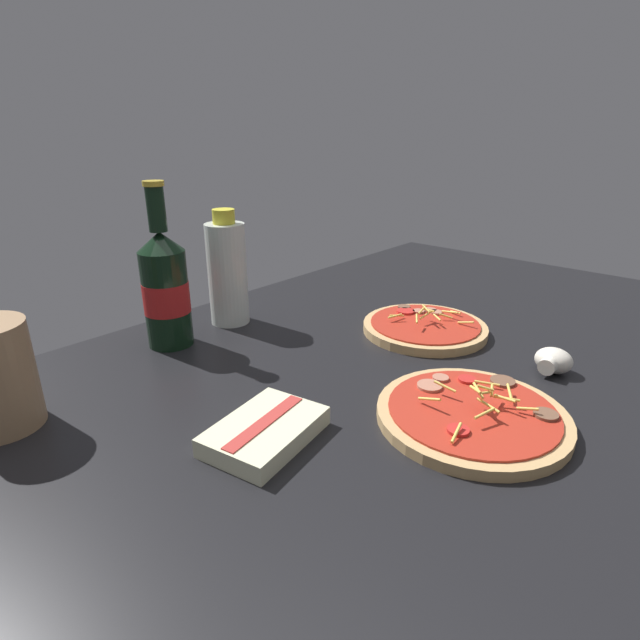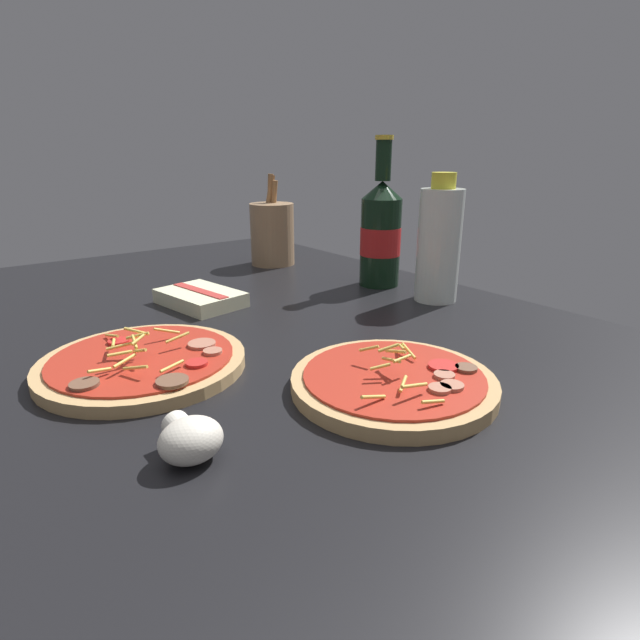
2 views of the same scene
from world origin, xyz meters
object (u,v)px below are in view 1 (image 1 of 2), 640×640
object	(u,v)px
pizza_far	(424,327)
beer_bottle	(165,288)
oil_bottle	(227,272)
dish_towel	(265,431)
mushroom_left	(553,361)
pizza_near	(472,414)

from	to	relation	value
pizza_far	beer_bottle	world-z (taller)	beer_bottle
pizza_far	oil_bottle	size ratio (longest dim) A/B	1.04
pizza_far	oil_bottle	xyz separation A→B (cm)	(-20.22, 30.73, 8.94)
dish_towel	pizza_far	bearing A→B (deg)	4.27
mushroom_left	dish_towel	size ratio (longest dim) A/B	0.37
pizza_far	mushroom_left	bearing A→B (deg)	-93.34
mushroom_left	dish_towel	xyz separation A→B (cm)	(-41.04, 19.79, -0.72)
pizza_near	mushroom_left	xyz separation A→B (cm)	(20.70, -3.11, 1.05)
pizza_near	mushroom_left	distance (cm)	20.96
beer_bottle	oil_bottle	world-z (taller)	beer_bottle
mushroom_left	dish_towel	distance (cm)	45.56
oil_bottle	mushroom_left	size ratio (longest dim) A/B	3.70
pizza_near	mushroom_left	size ratio (longest dim) A/B	4.16
oil_bottle	dish_towel	bearing A→B (deg)	-123.17
pizza_far	dish_towel	bearing A→B (deg)	-175.73
pizza_near	oil_bottle	distance (cm)	51.40
pizza_near	pizza_far	world-z (taller)	same
pizza_near	pizza_far	xyz separation A→B (cm)	(22.04, 19.84, 0.05)
pizza_near	beer_bottle	xyz separation A→B (cm)	(-11.68, 49.98, 9.26)
pizza_near	dish_towel	size ratio (longest dim) A/B	1.54
pizza_near	mushroom_left	world-z (taller)	pizza_near
pizza_far	beer_bottle	size ratio (longest dim) A/B	0.81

